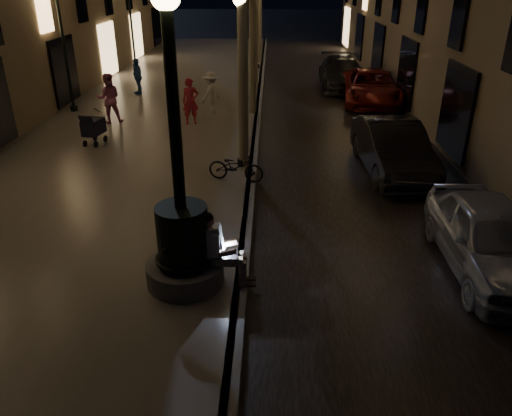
{
  "coord_description": "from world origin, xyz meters",
  "views": [
    {
      "loc": [
        0.5,
        -5.57,
        5.32
      ],
      "look_at": [
        0.25,
        3.0,
        1.22
      ],
      "focal_mm": 35.0,
      "sensor_mm": 36.0,
      "label": 1
    }
  ],
  "objects_px": {
    "lamp_left_b": "(62,31)",
    "pedestrian_blue": "(137,76)",
    "car_front": "(490,238)",
    "car_second": "(393,148)",
    "pedestrian_pink": "(109,98)",
    "stroller": "(93,127)",
    "car_third": "(371,87)",
    "car_rear": "(342,73)",
    "pedestrian_red": "(191,101)",
    "fountain_lamppost": "(182,232)",
    "lamp_curb_c": "(257,12)",
    "bicycle": "(236,167)",
    "seated_man_laptop": "(218,247)",
    "lamp_curb_a": "(241,57)",
    "lamp_left_c": "(130,11)",
    "lamp_curb_d": "(260,3)",
    "pedestrian_white": "(211,93)",
    "lamp_curb_b": "(252,26)"
  },
  "relations": [
    {
      "from": "pedestrian_pink",
      "to": "car_rear",
      "type": "bearing_deg",
      "value": -158.04
    },
    {
      "from": "lamp_curb_c",
      "to": "car_second",
      "type": "height_order",
      "value": "lamp_curb_c"
    },
    {
      "from": "lamp_curb_a",
      "to": "pedestrian_red",
      "type": "relative_size",
      "value": 2.91
    },
    {
      "from": "fountain_lamppost",
      "to": "lamp_curb_b",
      "type": "relative_size",
      "value": 1.08
    },
    {
      "from": "car_third",
      "to": "lamp_curb_b",
      "type": "bearing_deg",
      "value": -171.3
    },
    {
      "from": "lamp_curb_d",
      "to": "pedestrian_blue",
      "type": "height_order",
      "value": "lamp_curb_d"
    },
    {
      "from": "car_front",
      "to": "car_third",
      "type": "xyz_separation_m",
      "value": [
        0.14,
        13.53,
        0.01
      ]
    },
    {
      "from": "lamp_curb_b",
      "to": "car_second",
      "type": "relative_size",
      "value": 1.08
    },
    {
      "from": "lamp_curb_b",
      "to": "stroller",
      "type": "bearing_deg",
      "value": -128.14
    },
    {
      "from": "stroller",
      "to": "lamp_curb_b",
      "type": "bearing_deg",
      "value": 62.71
    },
    {
      "from": "pedestrian_white",
      "to": "bicycle",
      "type": "relative_size",
      "value": 1.08
    },
    {
      "from": "lamp_curb_b",
      "to": "car_third",
      "type": "distance_m",
      "value": 5.77
    },
    {
      "from": "car_front",
      "to": "pedestrian_pink",
      "type": "relative_size",
      "value": 2.28
    },
    {
      "from": "lamp_left_b",
      "to": "pedestrian_blue",
      "type": "distance_m",
      "value": 4.26
    },
    {
      "from": "lamp_curb_d",
      "to": "lamp_left_b",
      "type": "xyz_separation_m",
      "value": [
        -7.1,
        -18.0,
        0.0
      ]
    },
    {
      "from": "lamp_left_c",
      "to": "car_second",
      "type": "relative_size",
      "value": 1.08
    },
    {
      "from": "lamp_left_b",
      "to": "bicycle",
      "type": "distance_m",
      "value": 10.36
    },
    {
      "from": "lamp_curb_b",
      "to": "pedestrian_red",
      "type": "xyz_separation_m",
      "value": [
        -2.1,
        -3.73,
        -2.21
      ]
    },
    {
      "from": "lamp_curb_a",
      "to": "pedestrian_white",
      "type": "xyz_separation_m",
      "value": [
        -1.52,
        5.63,
        -2.22
      ]
    },
    {
      "from": "lamp_left_b",
      "to": "car_front",
      "type": "height_order",
      "value": "lamp_left_b"
    },
    {
      "from": "stroller",
      "to": "seated_man_laptop",
      "type": "bearing_deg",
      "value": -47.56
    },
    {
      "from": "fountain_lamppost",
      "to": "stroller",
      "type": "bearing_deg",
      "value": 118.19
    },
    {
      "from": "lamp_curb_a",
      "to": "pedestrian_red",
      "type": "xyz_separation_m",
      "value": [
        -2.1,
        4.27,
        -2.21
      ]
    },
    {
      "from": "car_rear",
      "to": "pedestrian_red",
      "type": "bearing_deg",
      "value": -130.04
    },
    {
      "from": "lamp_curb_c",
      "to": "stroller",
      "type": "height_order",
      "value": "lamp_curb_c"
    },
    {
      "from": "car_front",
      "to": "car_rear",
      "type": "relative_size",
      "value": 0.82
    },
    {
      "from": "pedestrian_red",
      "to": "pedestrian_pink",
      "type": "relative_size",
      "value": 0.92
    },
    {
      "from": "seated_man_laptop",
      "to": "car_front",
      "type": "height_order",
      "value": "seated_man_laptop"
    },
    {
      "from": "seated_man_laptop",
      "to": "car_second",
      "type": "height_order",
      "value": "seated_man_laptop"
    },
    {
      "from": "lamp_curb_b",
      "to": "bicycle",
      "type": "xyz_separation_m",
      "value": [
        -0.1,
        -9.16,
        -2.64
      ]
    },
    {
      "from": "seated_man_laptop",
      "to": "pedestrian_red",
      "type": "height_order",
      "value": "pedestrian_red"
    },
    {
      "from": "lamp_left_c",
      "to": "pedestrian_white",
      "type": "xyz_separation_m",
      "value": [
        5.58,
        -10.37,
        -2.22
      ]
    },
    {
      "from": "car_second",
      "to": "pedestrian_pink",
      "type": "distance_m",
      "value": 10.33
    },
    {
      "from": "seated_man_laptop",
      "to": "lamp_curb_a",
      "type": "xyz_separation_m",
      "value": [
        0.09,
        6.0,
        2.3
      ]
    },
    {
      "from": "pedestrian_red",
      "to": "lamp_left_b",
      "type": "bearing_deg",
      "value": 143.52
    },
    {
      "from": "stroller",
      "to": "car_third",
      "type": "height_order",
      "value": "car_third"
    },
    {
      "from": "fountain_lamppost",
      "to": "lamp_left_b",
      "type": "height_order",
      "value": "fountain_lamppost"
    },
    {
      "from": "fountain_lamppost",
      "to": "car_rear",
      "type": "height_order",
      "value": "fountain_lamppost"
    },
    {
      "from": "lamp_left_c",
      "to": "pedestrian_blue",
      "type": "xyz_separation_m",
      "value": [
        1.88,
        -6.9,
        -2.24
      ]
    },
    {
      "from": "fountain_lamppost",
      "to": "lamp_curb_d",
      "type": "xyz_separation_m",
      "value": [
        0.7,
        30.0,
        2.02
      ]
    },
    {
      "from": "seated_man_laptop",
      "to": "pedestrian_pink",
      "type": "bearing_deg",
      "value": 115.79
    },
    {
      "from": "fountain_lamppost",
      "to": "seated_man_laptop",
      "type": "xyz_separation_m",
      "value": [
        0.61,
        0.0,
        -0.28
      ]
    },
    {
      "from": "stroller",
      "to": "bicycle",
      "type": "relative_size",
      "value": 0.76
    },
    {
      "from": "seated_man_laptop",
      "to": "car_rear",
      "type": "bearing_deg",
      "value": 76.02
    },
    {
      "from": "car_rear",
      "to": "lamp_curb_a",
      "type": "bearing_deg",
      "value": -109.32
    },
    {
      "from": "lamp_curb_b",
      "to": "lamp_curb_a",
      "type": "bearing_deg",
      "value": -90.0
    },
    {
      "from": "lamp_curb_d",
      "to": "stroller",
      "type": "relative_size",
      "value": 4.19
    },
    {
      "from": "car_front",
      "to": "car_second",
      "type": "distance_m",
      "value": 5.24
    },
    {
      "from": "lamp_left_b",
      "to": "pedestrian_blue",
      "type": "bearing_deg",
      "value": 58.76
    },
    {
      "from": "car_rear",
      "to": "car_second",
      "type": "bearing_deg",
      "value": -89.01
    }
  ]
}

